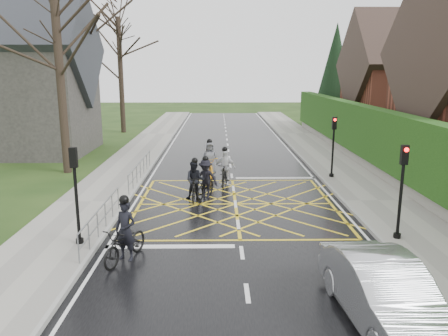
{
  "coord_description": "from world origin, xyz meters",
  "views": [
    {
      "loc": [
        -0.72,
        -17.49,
        5.47
      ],
      "look_at": [
        -0.46,
        1.15,
        1.3
      ],
      "focal_mm": 35.0,
      "sensor_mm": 36.0,
      "label": 1
    }
  ],
  "objects_px": {
    "cyclist_back": "(195,184)",
    "cyclist_front": "(225,171)",
    "car": "(385,293)",
    "cyclist_rear": "(126,240)",
    "cyclist_lead": "(210,163)",
    "cyclist_mid": "(206,183)"
  },
  "relations": [
    {
      "from": "cyclist_back",
      "to": "cyclist_front",
      "type": "xyz_separation_m",
      "value": [
        1.32,
        2.5,
        -0.0
      ]
    },
    {
      "from": "car",
      "to": "cyclist_rear",
      "type": "bearing_deg",
      "value": 146.92
    },
    {
      "from": "car",
      "to": "cyclist_lead",
      "type": "bearing_deg",
      "value": 101.46
    },
    {
      "from": "cyclist_rear",
      "to": "cyclist_lead",
      "type": "bearing_deg",
      "value": 100.02
    },
    {
      "from": "cyclist_back",
      "to": "cyclist_front",
      "type": "bearing_deg",
      "value": 66.51
    },
    {
      "from": "cyclist_front",
      "to": "cyclist_lead",
      "type": "xyz_separation_m",
      "value": [
        -0.77,
        1.9,
        -0.01
      ]
    },
    {
      "from": "cyclist_front",
      "to": "cyclist_rear",
      "type": "bearing_deg",
      "value": -100.83
    },
    {
      "from": "cyclist_back",
      "to": "cyclist_mid",
      "type": "bearing_deg",
      "value": 41.85
    },
    {
      "from": "cyclist_back",
      "to": "car",
      "type": "distance_m",
      "value": 10.59
    },
    {
      "from": "cyclist_back",
      "to": "car",
      "type": "bearing_deg",
      "value": -59.83
    },
    {
      "from": "cyclist_mid",
      "to": "cyclist_lead",
      "type": "distance_m",
      "value": 4.06
    },
    {
      "from": "cyclist_rear",
      "to": "car",
      "type": "distance_m",
      "value": 7.19
    },
    {
      "from": "cyclist_mid",
      "to": "cyclist_lead",
      "type": "height_order",
      "value": "cyclist_lead"
    },
    {
      "from": "cyclist_mid",
      "to": "cyclist_lead",
      "type": "bearing_deg",
      "value": 106.91
    },
    {
      "from": "cyclist_rear",
      "to": "car",
      "type": "bearing_deg",
      "value": -6.13
    },
    {
      "from": "cyclist_rear",
      "to": "cyclist_front",
      "type": "distance_m",
      "value": 9.15
    },
    {
      "from": "cyclist_front",
      "to": "cyclist_mid",
      "type": "bearing_deg",
      "value": -103.51
    },
    {
      "from": "cyclist_mid",
      "to": "cyclist_front",
      "type": "height_order",
      "value": "cyclist_front"
    },
    {
      "from": "cyclist_front",
      "to": "car",
      "type": "xyz_separation_m",
      "value": [
        3.29,
        -12.03,
        0.04
      ]
    },
    {
      "from": "cyclist_back",
      "to": "cyclist_front",
      "type": "relative_size",
      "value": 0.97
    },
    {
      "from": "cyclist_back",
      "to": "cyclist_mid",
      "type": "distance_m",
      "value": 0.56
    },
    {
      "from": "cyclist_rear",
      "to": "cyclist_back",
      "type": "bearing_deg",
      "value": 96.52
    }
  ]
}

